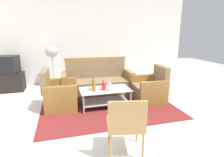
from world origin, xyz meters
TOP-DOWN VIEW (x-y plane):
  - ground_plane at (0.00, 0.00)m, footprint 14.00×14.00m
  - wall_back at (0.00, 3.06)m, footprint 6.52×0.12m
  - rug at (-0.04, 0.81)m, footprint 2.90×2.27m
  - couch at (-0.12, 1.55)m, footprint 1.82×0.79m
  - armchair_left at (-1.08, 0.93)m, footprint 0.74×0.80m
  - armchair_right at (1.00, 0.76)m, footprint 0.73×0.79m
  - coffee_table at (-0.10, 0.74)m, footprint 1.10×0.60m
  - bottle_clear at (-0.04, 0.60)m, footprint 0.08×0.08m
  - bottle_red at (-0.16, 0.68)m, footprint 0.07×0.07m
  - bottle_orange at (-0.36, 0.64)m, footprint 0.06×0.06m
  - bottle_green at (-0.36, 0.77)m, footprint 0.07×0.07m
  - cup at (-0.10, 0.81)m, footprint 0.08×0.08m
  - tv_stand at (-2.48, 2.55)m, footprint 0.80×0.50m
  - television at (-2.47, 2.55)m, footprint 0.67×0.54m
  - pedestal_fan at (-1.26, 2.60)m, footprint 0.36×0.36m
  - wicker_chair at (-0.22, -0.97)m, footprint 0.57×0.57m

SIDE VIEW (x-z plane):
  - ground_plane at x=0.00m, z-range 0.00..0.00m
  - rug at x=-0.04m, z-range 0.00..0.01m
  - tv_stand at x=-2.48m, z-range 0.00..0.52m
  - coffee_table at x=-0.10m, z-range 0.07..0.47m
  - armchair_left at x=-1.08m, z-range -0.14..0.71m
  - armchair_right at x=1.00m, z-range -0.14..0.71m
  - couch at x=-0.12m, z-range -0.16..0.80m
  - cup at x=-0.10m, z-range 0.41..0.51m
  - wicker_chair at x=-0.22m, z-range 0.07..0.91m
  - bottle_red at x=-0.16m, z-range 0.38..0.61m
  - bottle_clear at x=-0.04m, z-range 0.38..0.63m
  - bottle_orange at x=-0.36m, z-range 0.38..0.65m
  - bottle_green at x=-0.36m, z-range 0.37..0.67m
  - television at x=-2.47m, z-range 0.52..1.00m
  - pedestal_fan at x=-1.26m, z-range 0.38..1.65m
  - wall_back at x=0.00m, z-range 0.00..2.80m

